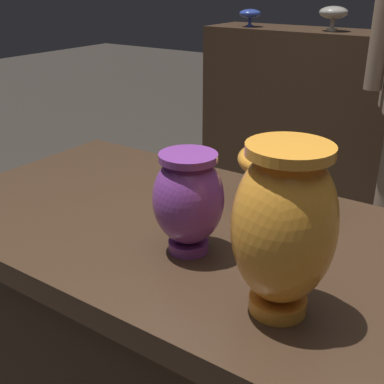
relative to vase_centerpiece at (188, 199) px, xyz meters
name	(u,v)px	position (x,y,z in m)	size (l,w,h in m)	color
display_plinth	(195,372)	(-0.04, 0.09, -0.50)	(1.20, 0.64, 0.80)	#382619
vase_centerpiece	(188,199)	(0.00, 0.00, 0.00)	(0.13, 0.13, 0.20)	#7A388E
vase_tall_behind	(280,161)	(0.05, 0.28, 0.00)	(0.19, 0.19, 0.15)	orange
vase_left_accent	(284,226)	(0.22, -0.07, 0.04)	(0.16, 0.16, 0.27)	orange
shelf_vase_far_left	(250,14)	(-1.08, 2.22, 0.16)	(0.14, 0.14, 0.10)	#2D429E
shelf_vase_left	(334,13)	(-0.56, 2.25, 0.18)	(0.16, 0.16, 0.14)	gray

